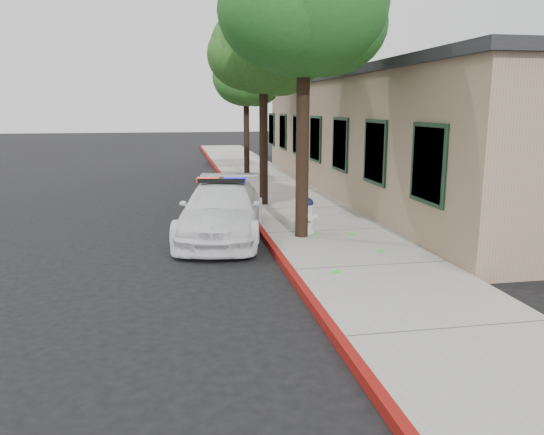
{
  "coord_description": "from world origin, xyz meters",
  "views": [
    {
      "loc": [
        -2.0,
        -9.29,
        3.1
      ],
      "look_at": [
        -0.05,
        1.32,
        0.87
      ],
      "focal_mm": 35.38,
      "sensor_mm": 36.0,
      "label": 1
    }
  ],
  "objects_px": {
    "street_tree_mid": "(264,53)",
    "street_tree_far": "(247,80)",
    "street_tree_near": "(305,11)",
    "police_car": "(222,210)",
    "clapboard_building": "(417,135)",
    "fire_hydrant": "(307,215)"
  },
  "relations": [
    {
      "from": "clapboard_building",
      "to": "fire_hydrant",
      "type": "relative_size",
      "value": 24.13
    },
    {
      "from": "clapboard_building",
      "to": "street_tree_mid",
      "type": "relative_size",
      "value": 3.5
    },
    {
      "from": "fire_hydrant",
      "to": "street_tree_near",
      "type": "xyz_separation_m",
      "value": [
        -0.2,
        -0.32,
        4.53
      ]
    },
    {
      "from": "fire_hydrant",
      "to": "street_tree_near",
      "type": "bearing_deg",
      "value": -127.96
    },
    {
      "from": "fire_hydrant",
      "to": "street_tree_near",
      "type": "relative_size",
      "value": 0.13
    },
    {
      "from": "police_car",
      "to": "street_tree_mid",
      "type": "distance_m",
      "value": 5.57
    },
    {
      "from": "street_tree_mid",
      "to": "street_tree_near",
      "type": "bearing_deg",
      "value": -88.01
    },
    {
      "from": "street_tree_near",
      "to": "police_car",
      "type": "bearing_deg",
      "value": 155.28
    },
    {
      "from": "clapboard_building",
      "to": "police_car",
      "type": "bearing_deg",
      "value": -143.26
    },
    {
      "from": "street_tree_near",
      "to": "street_tree_mid",
      "type": "xyz_separation_m",
      "value": [
        -0.15,
        4.37,
        -0.47
      ]
    },
    {
      "from": "street_tree_near",
      "to": "street_tree_far",
      "type": "relative_size",
      "value": 1.23
    },
    {
      "from": "fire_hydrant",
      "to": "street_tree_far",
      "type": "xyz_separation_m",
      "value": [
        0.11,
        11.1,
        3.62
      ]
    },
    {
      "from": "fire_hydrant",
      "to": "street_tree_far",
      "type": "height_order",
      "value": "street_tree_far"
    },
    {
      "from": "police_car",
      "to": "clapboard_building",
      "type": "bearing_deg",
      "value": 47.59
    },
    {
      "from": "street_tree_near",
      "to": "clapboard_building",
      "type": "bearing_deg",
      "value": 48.12
    },
    {
      "from": "fire_hydrant",
      "to": "street_tree_mid",
      "type": "bearing_deg",
      "value": 88.23
    },
    {
      "from": "street_tree_mid",
      "to": "street_tree_far",
      "type": "xyz_separation_m",
      "value": [
        0.46,
        7.06,
        -0.45
      ]
    },
    {
      "from": "clapboard_building",
      "to": "fire_hydrant",
      "type": "bearing_deg",
      "value": -132.36
    },
    {
      "from": "police_car",
      "to": "fire_hydrant",
      "type": "distance_m",
      "value": 2.04
    },
    {
      "from": "police_car",
      "to": "street_tree_near",
      "type": "bearing_deg",
      "value": -13.87
    },
    {
      "from": "clapboard_building",
      "to": "street_tree_far",
      "type": "xyz_separation_m",
      "value": [
        -5.51,
        4.94,
        2.08
      ]
    },
    {
      "from": "street_tree_near",
      "to": "street_tree_mid",
      "type": "distance_m",
      "value": 4.4
    }
  ]
}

